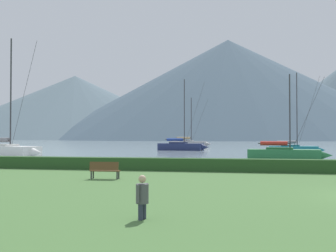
# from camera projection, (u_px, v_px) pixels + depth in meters

# --- Properties ---
(harbor_water) EXTENTS (320.00, 246.00, 0.00)m
(harbor_water) POSITION_uv_depth(u_px,v_px,m) (267.00, 143.00, 150.25)
(harbor_water) COLOR #8C9EA3
(harbor_water) RESTS_ON ground_plane
(hedge_line) EXTENTS (80.00, 1.20, 0.85)m
(hedge_line) POSITION_uv_depth(u_px,v_px,m) (332.00, 166.00, 26.78)
(hedge_line) COLOR #284C23
(hedge_line) RESTS_ON ground_plane
(sailboat_slip_0) EXTENTS (7.39, 2.34, 10.99)m
(sailboat_slip_0) POSITION_uv_depth(u_px,v_px,m) (294.00, 149.00, 57.18)
(sailboat_slip_0) COLOR #19707A
(sailboat_slip_0) RESTS_ON harbor_water
(sailboat_slip_3) EXTENTS (8.63, 3.44, 11.80)m
(sailboat_slip_3) POSITION_uv_depth(u_px,v_px,m) (181.00, 146.00, 69.87)
(sailboat_slip_3) COLOR navy
(sailboat_slip_3) RESTS_ON harbor_water
(sailboat_slip_5) EXTENTS (9.34, 3.60, 10.90)m
(sailboat_slip_5) POSITION_uv_depth(u_px,v_px,m) (189.00, 143.00, 93.50)
(sailboat_slip_5) COLOR #9E9EA3
(sailboat_slip_5) RESTS_ON harbor_water
(sailboat_slip_6) EXTENTS (9.40, 4.82, 12.99)m
(sailboat_slip_6) POSITION_uv_depth(u_px,v_px,m) (7.00, 151.00, 45.90)
(sailboat_slip_6) COLOR white
(sailboat_slip_6) RESTS_ON harbor_water
(sailboat_slip_7) EXTENTS (7.95, 3.03, 8.38)m
(sailboat_slip_7) POSITION_uv_depth(u_px,v_px,m) (285.00, 154.00, 40.98)
(sailboat_slip_7) COLOR #236B38
(sailboat_slip_7) RESTS_ON harbor_water
(park_bench_under_tree) EXTENTS (1.64, 0.53, 0.95)m
(park_bench_under_tree) POSITION_uv_depth(u_px,v_px,m) (105.00, 169.00, 23.09)
(park_bench_under_tree) COLOR brown
(park_bench_under_tree) RESTS_ON ground_plane
(person_seated_viewer) EXTENTS (0.36, 0.55, 1.25)m
(person_seated_viewer) POSITION_uv_depth(u_px,v_px,m) (142.00, 195.00, 11.92)
(person_seated_viewer) COLOR #2D3347
(person_seated_viewer) RESTS_ON ground_plane
(distant_hill_central_peak) EXTENTS (229.69, 229.69, 53.10)m
(distant_hill_central_peak) POSITION_uv_depth(u_px,v_px,m) (75.00, 107.00, 354.36)
(distant_hill_central_peak) COLOR slate
(distant_hill_central_peak) RESTS_ON ground_plane
(distant_hill_far_shoulder) EXTENTS (281.40, 281.40, 77.64)m
(distant_hill_far_shoulder) POSITION_uv_depth(u_px,v_px,m) (228.00, 89.00, 328.61)
(distant_hill_far_shoulder) COLOR #425666
(distant_hill_far_shoulder) RESTS_ON ground_plane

